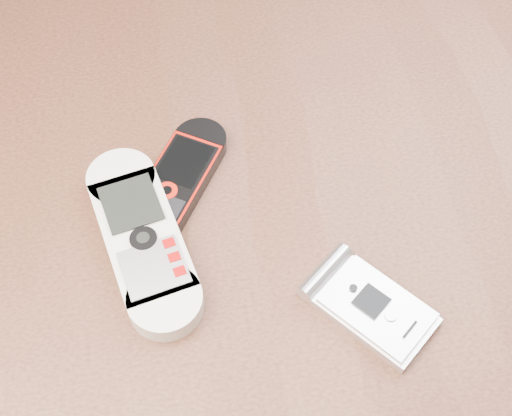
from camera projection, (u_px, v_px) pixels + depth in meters
The scene contains 4 objects.
table at pixel (251, 278), 0.65m from camera, with size 1.20×0.80×0.75m.
nokia_white at pixel (142, 238), 0.54m from camera, with size 0.06×0.17×0.02m, color silver.
nokia_black_red at pixel (173, 188), 0.57m from camera, with size 0.04×0.15×0.01m, color black.
motorola_razr at pixel (373, 307), 0.51m from camera, with size 0.05×0.10×0.02m, color silver.
Camera 1 is at (-0.05, -0.30, 1.22)m, focal length 50.00 mm.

